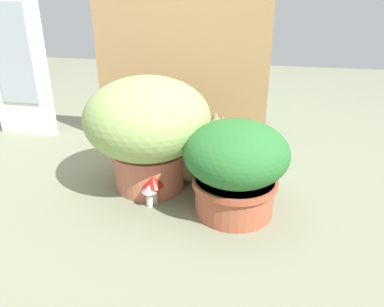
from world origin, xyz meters
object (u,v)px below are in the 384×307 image
at_px(cat, 200,155).
at_px(grass_planter, 148,126).
at_px(mushroom_ornament_pink, 149,192).
at_px(leafy_planter, 236,165).
at_px(mushroom_ornament_red, 152,184).

bearing_deg(cat, grass_planter, -153.94).
bearing_deg(mushroom_ornament_pink, cat, 59.55).
xyz_separation_m(grass_planter, leafy_planter, (0.39, -0.14, -0.08)).
distance_m(grass_planter, cat, 0.28).
bearing_deg(leafy_planter, cat, 126.56).
distance_m(leafy_planter, cat, 0.31).
distance_m(cat, mushroom_ornament_red, 0.29).
relative_size(leafy_planter, mushroom_ornament_pink, 4.12).
bearing_deg(leafy_planter, grass_planter, 160.01).
bearing_deg(mushroom_ornament_red, mushroom_ornament_pink, -101.56).
bearing_deg(cat, leafy_planter, -53.44).
bearing_deg(mushroom_ornament_pink, mushroom_ornament_red, 78.44).
relative_size(grass_planter, cat, 1.45).
bearing_deg(mushroom_ornament_red, cat, 57.76).
bearing_deg(mushroom_ornament_pink, leafy_planter, 4.81).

